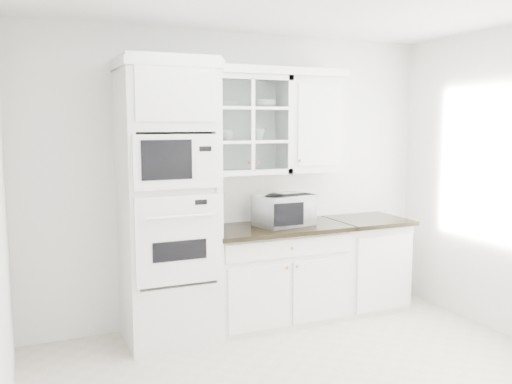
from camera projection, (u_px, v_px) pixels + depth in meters
name	position (u px, v px, depth m)	size (l,w,h in m)	color
room_shell	(303.00, 135.00, 3.90)	(4.00, 3.50, 2.70)	white
oven_column	(168.00, 203.00, 4.57)	(0.76, 0.68, 2.40)	white
base_cabinet_run	(276.00, 273.00, 5.10)	(1.32, 0.67, 0.92)	white
extra_base_cabinet	(365.00, 262.00, 5.49)	(0.72, 0.67, 0.92)	white
upper_cabinet_glass	(246.00, 125.00, 4.95)	(0.80, 0.33, 0.90)	white
upper_cabinet_solid	(310.00, 125.00, 5.22)	(0.55, 0.33, 0.90)	white
crown_molding	(236.00, 70.00, 4.83)	(2.14, 0.38, 0.07)	white
countertop_microwave	(283.00, 210.00, 5.04)	(0.50, 0.42, 0.29)	white
bowl_a	(226.00, 104.00, 4.86)	(0.22, 0.22, 0.05)	white
bowl_b	(264.00, 104.00, 4.98)	(0.22, 0.22, 0.07)	white
cup_a	(227.00, 135.00, 4.90)	(0.12, 0.12, 0.10)	white
cup_b	(258.00, 135.00, 4.99)	(0.11, 0.11, 0.10)	white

